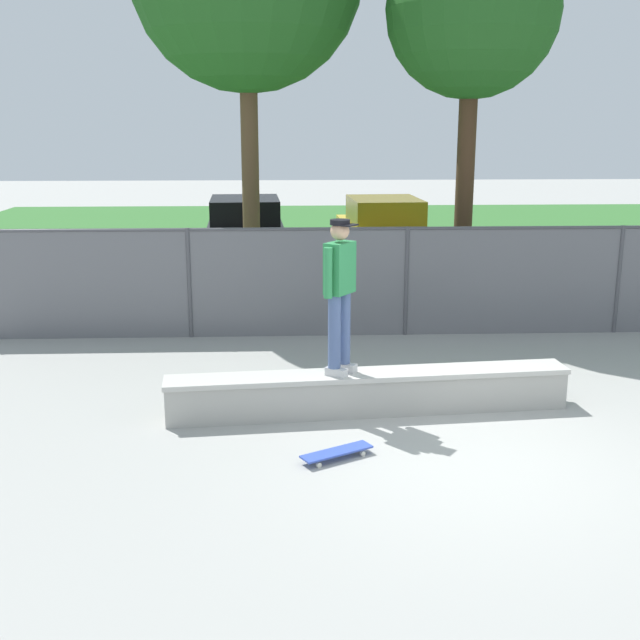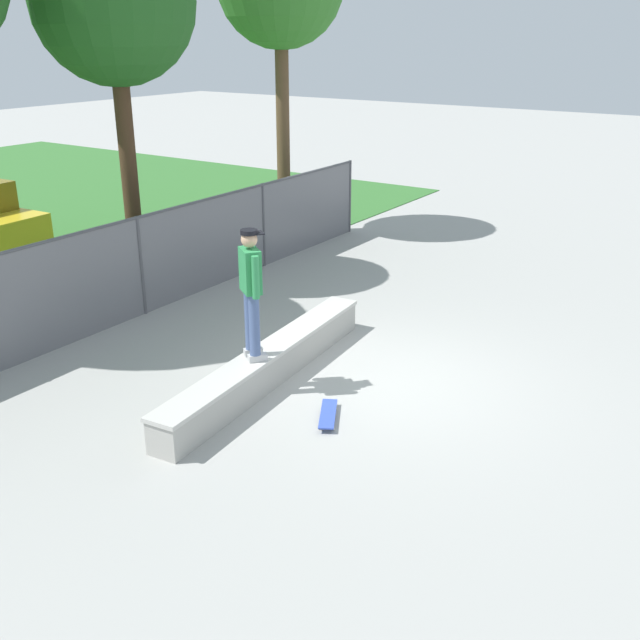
{
  "view_description": "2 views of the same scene",
  "coord_description": "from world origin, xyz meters",
  "views": [
    {
      "loc": [
        -1.95,
        -7.54,
        3.44
      ],
      "look_at": [
        -1.55,
        1.68,
        1.1
      ],
      "focal_mm": 44.23,
      "sensor_mm": 36.0,
      "label": 1
    },
    {
      "loc": [
        -8.66,
        -4.59,
        4.78
      ],
      "look_at": [
        -0.4,
        0.92,
        0.88
      ],
      "focal_mm": 41.58,
      "sensor_mm": 36.0,
      "label": 2
    }
  ],
  "objects": [
    {
      "name": "ground_plane",
      "position": [
        0.0,
        0.0,
        0.0
      ],
      "size": [
        80.0,
        80.0,
        0.0
      ],
      "primitive_type": "plane",
      "color": "#9E9E99"
    },
    {
      "name": "grass_strip",
      "position": [
        0.0,
        15.29,
        0.01
      ],
      "size": [
        26.08,
        20.0,
        0.02
      ],
      "primitive_type": "cube",
      "color": "#336B2D",
      "rests_on": "ground"
    },
    {
      "name": "concrete_ledge",
      "position": [
        -0.97,
        1.44,
        0.26
      ],
      "size": [
        4.91,
        0.93,
        0.51
      ],
      "color": "#A8A59E",
      "rests_on": "ground"
    },
    {
      "name": "skateboarder",
      "position": [
        -1.33,
        1.41,
        1.54
      ],
      "size": [
        0.43,
        0.51,
        1.84
      ],
      "color": "beige",
      "rests_on": "concrete_ledge"
    },
    {
      "name": "skateboard",
      "position": [
        -1.44,
        0.09,
        0.07
      ],
      "size": [
        0.8,
        0.56,
        0.09
      ],
      "color": "#334CB2",
      "rests_on": "ground"
    },
    {
      "name": "chainlink_fence",
      "position": [
        0.0,
        4.99,
        0.98
      ],
      "size": [
        14.15,
        0.07,
        1.79
      ],
      "color": "#4C4C51",
      "rests_on": "ground"
    },
    {
      "name": "tree_near_right",
      "position": [
        1.22,
        6.43,
        5.21
      ],
      "size": [
        2.95,
        2.95,
        6.73
      ],
      "color": "#47301E",
      "rests_on": "ground"
    },
    {
      "name": "car_black",
      "position": [
        -2.94,
        11.46,
        0.84
      ],
      "size": [
        2.19,
        4.29,
        1.66
      ],
      "color": "black",
      "rests_on": "ground"
    },
    {
      "name": "car_yellow",
      "position": [
        0.39,
        11.28,
        0.84
      ],
      "size": [
        2.19,
        4.29,
        1.66
      ],
      "color": "gold",
      "rests_on": "ground"
    }
  ]
}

